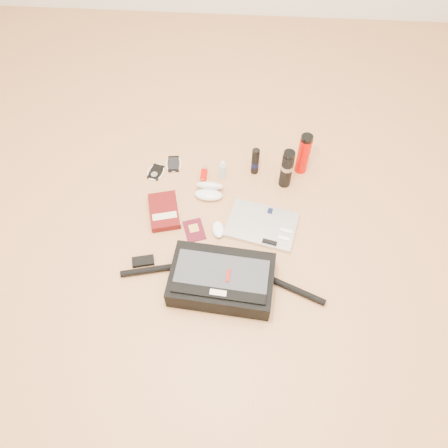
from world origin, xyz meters
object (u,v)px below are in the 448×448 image
(messenger_bag, at_px, (221,280))
(laptop, at_px, (262,225))
(thermos_black, at_px, (287,169))
(thermos_red, at_px, (304,154))
(book, at_px, (164,211))

(messenger_bag, relative_size, laptop, 2.50)
(thermos_black, distance_m, thermos_red, 0.14)
(laptop, bearing_deg, messenger_bag, -105.28)
(book, distance_m, thermos_black, 0.68)
(book, xyz_separation_m, thermos_black, (0.62, 0.24, 0.10))
(messenger_bag, xyz_separation_m, thermos_red, (0.39, 0.74, 0.07))
(thermos_black, bearing_deg, laptop, -111.78)
(book, relative_size, thermos_red, 0.99)
(thermos_red, bearing_deg, laptop, -117.59)
(thermos_black, bearing_deg, book, -158.85)
(laptop, xyz_separation_m, book, (-0.51, 0.05, 0.01))
(messenger_bag, xyz_separation_m, laptop, (0.19, 0.35, -0.05))
(messenger_bag, bearing_deg, laptop, 66.64)
(laptop, bearing_deg, book, -172.23)
(laptop, relative_size, book, 1.53)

